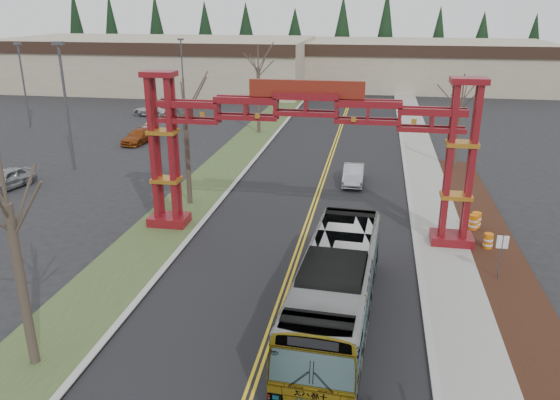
% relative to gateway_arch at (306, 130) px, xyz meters
% --- Properties ---
extents(road, '(12.00, 110.00, 0.02)m').
position_rel_gateway_arch_xyz_m(road, '(-0.00, 7.00, -5.97)').
color(road, black).
rests_on(road, ground).
extents(lane_line_left, '(0.12, 100.00, 0.01)m').
position_rel_gateway_arch_xyz_m(lane_line_left, '(-0.12, 7.00, -5.96)').
color(lane_line_left, yellow).
rests_on(lane_line_left, road).
extents(lane_line_right, '(0.12, 100.00, 0.01)m').
position_rel_gateway_arch_xyz_m(lane_line_right, '(0.12, 7.00, -5.96)').
color(lane_line_right, yellow).
rests_on(lane_line_right, road).
extents(curb_right, '(0.30, 110.00, 0.15)m').
position_rel_gateway_arch_xyz_m(curb_right, '(6.15, 7.00, -5.91)').
color(curb_right, '#AAA9A4').
rests_on(curb_right, ground).
extents(sidewalk_right, '(2.60, 110.00, 0.14)m').
position_rel_gateway_arch_xyz_m(sidewalk_right, '(7.60, 7.00, -5.91)').
color(sidewalk_right, gray).
rests_on(sidewalk_right, ground).
extents(landscape_strip, '(2.60, 50.00, 0.12)m').
position_rel_gateway_arch_xyz_m(landscape_strip, '(10.20, -8.00, -5.92)').
color(landscape_strip, black).
rests_on(landscape_strip, ground).
extents(grass_median, '(4.00, 110.00, 0.08)m').
position_rel_gateway_arch_xyz_m(grass_median, '(-8.00, 7.00, -5.94)').
color(grass_median, '#374E27').
rests_on(grass_median, ground).
extents(curb_left, '(0.30, 110.00, 0.15)m').
position_rel_gateway_arch_xyz_m(curb_left, '(-6.15, 7.00, -5.91)').
color(curb_left, '#AAA9A4').
rests_on(curb_left, ground).
extents(gateway_arch, '(18.20, 1.60, 8.90)m').
position_rel_gateway_arch_xyz_m(gateway_arch, '(0.00, 0.00, 0.00)').
color(gateway_arch, maroon).
rests_on(gateway_arch, ground).
extents(retail_building_west, '(46.00, 22.30, 7.50)m').
position_rel_gateway_arch_xyz_m(retail_building_west, '(-30.00, 53.96, -2.22)').
color(retail_building_west, tan).
rests_on(retail_building_west, ground).
extents(retail_building_east, '(38.00, 20.30, 7.00)m').
position_rel_gateway_arch_xyz_m(retail_building_east, '(10.00, 61.95, -2.47)').
color(retail_building_east, tan).
rests_on(retail_building_east, ground).
extents(conifer_treeline, '(116.10, 5.60, 13.00)m').
position_rel_gateway_arch_xyz_m(conifer_treeline, '(0.25, 74.00, 0.50)').
color(conifer_treeline, black).
rests_on(conifer_treeline, ground).
extents(transit_bus, '(3.34, 11.78, 3.25)m').
position_rel_gateway_arch_xyz_m(transit_bus, '(2.45, -8.88, -4.36)').
color(transit_bus, '#B0B3B8').
rests_on(transit_bus, ground).
extents(silver_sedan, '(1.45, 4.10, 1.35)m').
position_rel_gateway_arch_xyz_m(silver_sedan, '(2.25, 9.92, -5.31)').
color(silver_sedan, '#A5A8AD').
rests_on(silver_sedan, ground).
extents(parked_car_near_a, '(2.63, 4.56, 1.46)m').
position_rel_gateway_arch_xyz_m(parked_car_near_a, '(-21.70, 4.40, -5.25)').
color(parked_car_near_a, gray).
rests_on(parked_car_near_a, ground).
extents(parked_car_mid_a, '(2.44, 4.70, 1.30)m').
position_rel_gateway_arch_xyz_m(parked_car_mid_a, '(-18.16, 18.87, -5.33)').
color(parked_car_mid_a, '#883B13').
rests_on(parked_car_mid_a, ground).
extents(parked_car_far_a, '(2.06, 4.09, 1.29)m').
position_rel_gateway_arch_xyz_m(parked_car_far_a, '(-18.30, 22.88, -5.34)').
color(parked_car_far_a, '#9EA3A6').
rests_on(parked_car_far_a, ground).
extents(parked_car_far_b, '(5.36, 3.66, 1.36)m').
position_rel_gateway_arch_xyz_m(parked_car_far_b, '(-22.06, 31.65, -5.30)').
color(parked_car_far_b, silver).
rests_on(parked_car_far_b, ground).
extents(bare_tree_median_near, '(3.43, 3.43, 8.40)m').
position_rel_gateway_arch_xyz_m(bare_tree_median_near, '(-8.00, -13.40, 0.12)').
color(bare_tree_median_near, '#382D26').
rests_on(bare_tree_median_near, ground).
extents(bare_tree_median_mid, '(3.23, 3.23, 8.10)m').
position_rel_gateway_arch_xyz_m(bare_tree_median_mid, '(-8.00, 3.71, -0.06)').
color(bare_tree_median_mid, '#382D26').
rests_on(bare_tree_median_mid, ground).
extents(bare_tree_median_far, '(3.37, 3.37, 8.72)m').
position_rel_gateway_arch_xyz_m(bare_tree_median_far, '(-8.00, 25.00, 0.46)').
color(bare_tree_median_far, '#382D26').
rests_on(bare_tree_median_far, ground).
extents(bare_tree_right_far, '(3.03, 3.03, 7.36)m').
position_rel_gateway_arch_xyz_m(bare_tree_right_far, '(10.00, 15.38, -0.65)').
color(bare_tree_right_far, '#382D26').
rests_on(bare_tree_right_far, ground).
extents(light_pole_near, '(0.84, 0.42, 9.72)m').
position_rel_gateway_arch_xyz_m(light_pole_near, '(-19.68, 9.83, -0.36)').
color(light_pole_near, '#3F3F44').
rests_on(light_pole_near, ground).
extents(light_pole_mid, '(0.75, 0.38, 8.65)m').
position_rel_gateway_arch_xyz_m(light_pole_mid, '(-32.61, 23.59, -0.98)').
color(light_pole_mid, '#3F3F44').
rests_on(light_pole_mid, ground).
extents(light_pole_far, '(0.73, 0.36, 8.39)m').
position_rel_gateway_arch_xyz_m(light_pole_far, '(-20.60, 38.29, -1.13)').
color(light_pole_far, '#3F3F44').
rests_on(light_pole_far, ground).
extents(street_sign, '(0.52, 0.06, 2.30)m').
position_rel_gateway_arch_xyz_m(street_sign, '(9.67, -3.88, -4.33)').
color(street_sign, '#3F3F44').
rests_on(street_sign, ground).
extents(barrel_south, '(0.50, 0.50, 0.93)m').
position_rel_gateway_arch_xyz_m(barrel_south, '(9.82, -0.36, -5.52)').
color(barrel_south, orange).
rests_on(barrel_south, ground).
extents(barrel_mid, '(0.53, 0.53, 0.98)m').
position_rel_gateway_arch_xyz_m(barrel_mid, '(9.46, 2.20, -5.49)').
color(barrel_mid, orange).
rests_on(barrel_mid, ground).
extents(barrel_north, '(0.54, 0.54, 1.00)m').
position_rel_gateway_arch_xyz_m(barrel_north, '(9.66, 2.54, -5.48)').
color(barrel_north, orange).
rests_on(barrel_north, ground).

